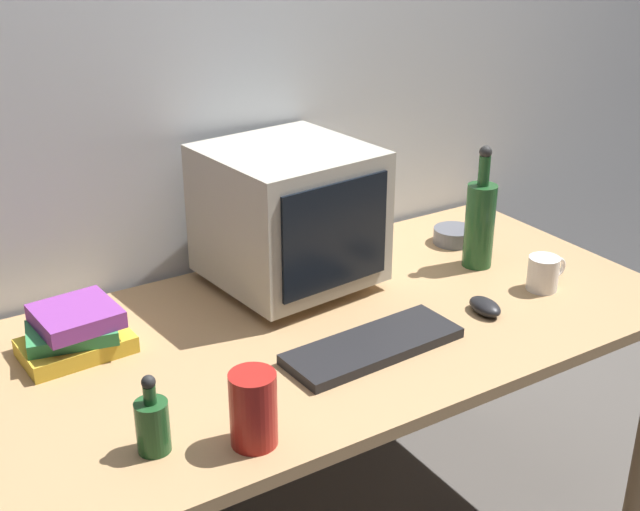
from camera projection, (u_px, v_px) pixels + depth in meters
The scene contains 11 objects.
back_wall at pixel (219, 67), 2.17m from camera, with size 4.00×0.08×2.50m, color silver.
desk at pixel (320, 350), 2.04m from camera, with size 1.77×0.86×0.72m.
crt_monitor at pixel (289, 216), 2.13m from camera, with size 0.42×0.42×0.37m.
keyboard at pixel (373, 346), 1.89m from camera, with size 0.42×0.15×0.02m, color black.
computer_mouse at pixel (485, 306), 2.05m from camera, with size 0.06×0.10×0.04m, color black.
bottle_tall at pixel (480, 222), 2.27m from camera, with size 0.08×0.08×0.34m.
bottle_short at pixel (152, 423), 1.54m from camera, with size 0.06×0.06×0.16m.
book_stack at pixel (75, 333), 1.86m from camera, with size 0.24×0.18×0.11m.
mug at pixel (544, 273), 2.17m from camera, with size 0.12×0.08×0.09m.
cd_spindle at pixel (454, 236), 2.45m from camera, with size 0.12×0.12×0.04m, color #595B66.
metal_canister at pixel (253, 409), 1.55m from camera, with size 0.09×0.09×0.15m, color #A51E19.
Camera 1 is at (-0.94, -1.50, 1.69)m, focal length 47.08 mm.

